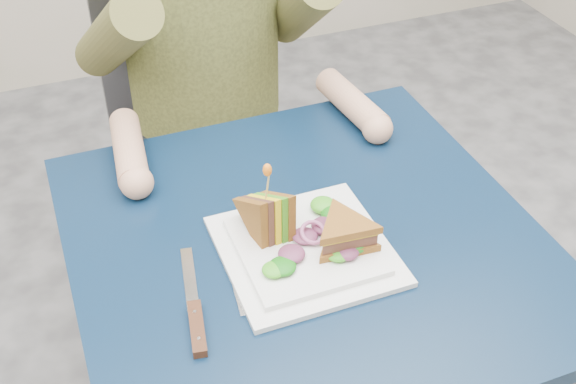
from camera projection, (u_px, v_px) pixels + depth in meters
name	position (u px, v px, depth m)	size (l,w,h in m)	color
table	(306.00, 273.00, 1.22)	(0.75, 0.75, 0.73)	black
chair	(200.00, 118.00, 1.80)	(0.42, 0.40, 0.93)	#47474C
plate	(305.00, 249.00, 1.14)	(0.26, 0.26, 0.02)	white
sandwich_flat	(345.00, 233.00, 1.12)	(0.13, 0.13, 0.05)	brown
sandwich_upright	(268.00, 217.00, 1.13)	(0.08, 0.13, 0.13)	brown
fork	(234.00, 275.00, 1.10)	(0.04, 0.18, 0.01)	silver
knife	(196.00, 318.00, 1.03)	(0.06, 0.22, 0.02)	silver
toothpick	(268.00, 185.00, 1.09)	(0.00, 0.00, 0.06)	tan
toothpick_frill	(267.00, 170.00, 1.07)	(0.01, 0.01, 0.02)	orange
lettuce_spill	(306.00, 234.00, 1.14)	(0.15, 0.13, 0.02)	#337A14
onion_ring	(313.00, 232.00, 1.13)	(0.04, 0.04, 0.01)	#9E4C7A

